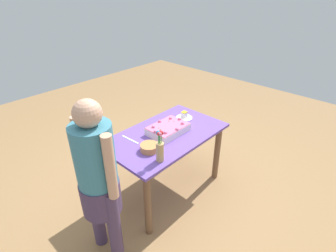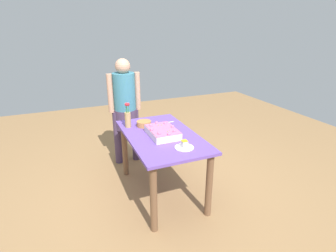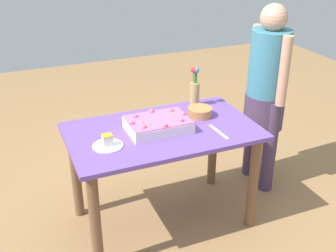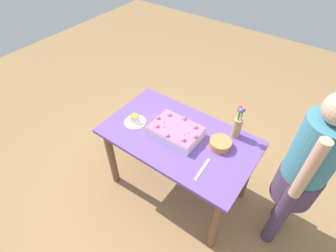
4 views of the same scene
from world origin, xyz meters
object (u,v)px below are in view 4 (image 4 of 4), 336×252
at_px(sheet_cake, 176,131).
at_px(person_standing, 306,169).
at_px(cake_knife, 202,169).
at_px(flower_vase, 238,124).
at_px(serving_plate_with_slice, 135,121).
at_px(fruit_bowl, 220,144).

distance_m(sheet_cake, person_standing, 0.99).
distance_m(sheet_cake, cake_knife, 0.41).
height_order(sheet_cake, flower_vase, flower_vase).
bearing_deg(sheet_cake, cake_knife, -26.67).
bearing_deg(sheet_cake, person_standing, 10.26).
bearing_deg(cake_knife, flower_vase, -8.23).
bearing_deg(flower_vase, serving_plate_with_slice, -154.58).
relative_size(sheet_cake, person_standing, 0.28).
bearing_deg(flower_vase, person_standing, -10.36).
distance_m(serving_plate_with_slice, person_standing, 1.37).
relative_size(sheet_cake, flower_vase, 1.35).
bearing_deg(serving_plate_with_slice, person_standing, 11.17).
bearing_deg(fruit_bowl, serving_plate_with_slice, -165.78).
xyz_separation_m(serving_plate_with_slice, flower_vase, (0.77, 0.37, 0.11)).
relative_size(sheet_cake, serving_plate_with_slice, 2.15).
bearing_deg(person_standing, sheet_cake, 10.26).
height_order(serving_plate_with_slice, cake_knife, serving_plate_with_slice).
xyz_separation_m(serving_plate_with_slice, person_standing, (1.34, 0.26, 0.08)).
bearing_deg(person_standing, flower_vase, -10.36).
xyz_separation_m(cake_knife, person_standing, (0.61, 0.36, 0.10)).
bearing_deg(sheet_cake, serving_plate_with_slice, -166.46).
height_order(sheet_cake, cake_knife, sheet_cake).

